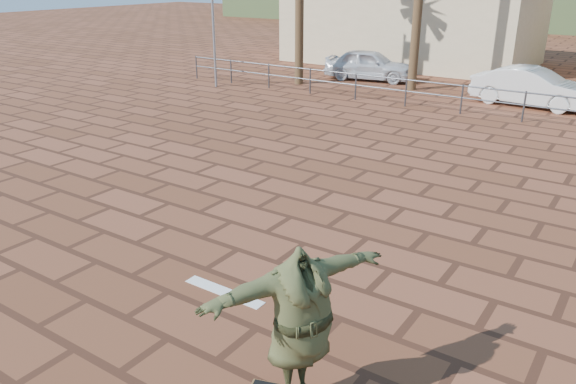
{
  "coord_description": "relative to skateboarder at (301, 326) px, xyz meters",
  "views": [
    {
      "loc": [
        5.61,
        -6.74,
        4.53
      ],
      "look_at": [
        0.33,
        1.07,
        0.8
      ],
      "focal_mm": 35.0,
      "sensor_mm": 36.0,
      "label": 1
    }
  ],
  "objects": [
    {
      "name": "guardrail",
      "position": [
        -2.93,
        14.53,
        -0.36
      ],
      "size": [
        24.06,
        0.06,
        1.0
      ],
      "color": "#47494F",
      "rests_on": "ground"
    },
    {
      "name": "car_silver",
      "position": [
        -8.35,
        18.53,
        -0.37
      ],
      "size": [
        4.15,
        2.3,
        1.34
      ],
      "primitive_type": "imported",
      "rotation": [
        0.0,
        0.0,
        1.77
      ],
      "color": "silver",
      "rests_on": "ground"
    },
    {
      "name": "ground",
      "position": [
        -2.93,
        2.53,
        -1.04
      ],
      "size": [
        120.0,
        120.0,
        0.0
      ],
      "primitive_type": "plane",
      "color": "brown",
      "rests_on": "ground"
    },
    {
      "name": "building_west",
      "position": [
        -8.93,
        24.53,
        1.24
      ],
      "size": [
        12.6,
        7.6,
        4.5
      ],
      "color": "beige",
      "rests_on": "ground"
    },
    {
      "name": "skateboarder",
      "position": [
        0.0,
        0.0,
        0.0
      ],
      "size": [
        1.46,
        2.33,
        1.84
      ],
      "primitive_type": "imported",
      "rotation": [
        0.0,
        0.0,
        1.17
      ],
      "color": "#434726",
      "rests_on": "longboard"
    },
    {
      "name": "paint_stripe",
      "position": [
        -2.23,
        1.33,
        -1.04
      ],
      "size": [
        1.4,
        0.22,
        0.01
      ],
      "primitive_type": "cube",
      "color": "white",
      "rests_on": "ground"
    },
    {
      "name": "car_white",
      "position": [
        -1.27,
        17.12,
        -0.36
      ],
      "size": [
        4.22,
        1.85,
        1.35
      ],
      "primitive_type": "imported",
      "rotation": [
        0.0,
        0.0,
        1.47
      ],
      "color": "silver",
      "rests_on": "ground"
    }
  ]
}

